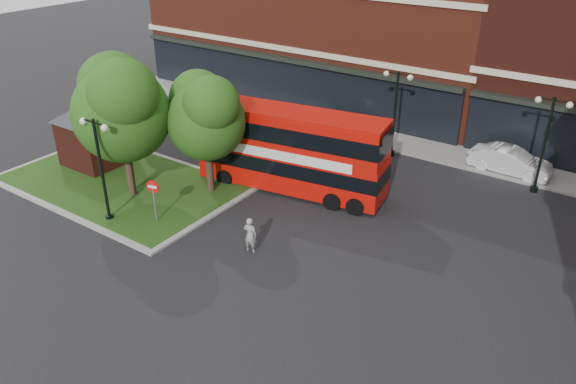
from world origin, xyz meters
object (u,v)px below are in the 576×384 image
Objects in this scene: woman at (250,235)px; car_silver at (337,121)px; car_white at (510,161)px; bus at (291,145)px.

woman is 14.65m from car_silver.
car_white is at bearing -125.21° from woman.
bus reaches higher than car_silver.
woman is at bearing -160.21° from car_silver.
bus is at bearing 135.11° from car_white.
woman is 0.38× the size of car_white.
car_silver is (-2.15, 8.32, -1.75)m from bus.
car_white is at bearing -86.18° from car_silver.
car_white is (8.69, 8.32, -1.72)m from bus.
woman is 15.64m from car_white.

